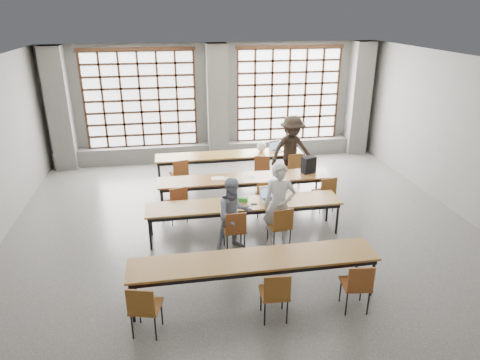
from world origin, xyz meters
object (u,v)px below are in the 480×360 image
object	(u,v)px
chair_mid_centre	(265,194)
chair_front_right	(281,223)
chair_front_left	(235,227)
chair_back_left	(180,172)
laptop_front	(269,196)
mouse	(290,199)
desk_row_a	(229,156)
chair_mid_right	(326,190)
chair_near_left	(144,305)
chair_near_mid	(275,291)
chair_near_right	(358,283)
student_male	(279,205)
desk_row_d	(254,262)
student_female	(234,214)
green_box	(241,199)
plastic_bag	(261,147)
chair_back_mid	(262,167)
desk_row_b	(244,180)
chair_back_right	(293,165)
desk_row_c	(244,206)
laptop_back	(276,148)
backpack	(309,165)
student_back	(292,150)
chair_mid_left	(177,201)
red_pouch	(146,304)
phone	(254,204)

from	to	relation	value
chair_mid_centre	chair_front_right	xyz separation A→B (m)	(-0.01, -1.39, 0.00)
chair_front_left	chair_back_left	bearing A→B (deg)	106.47
laptop_front	mouse	xyz separation A→B (m)	(0.41, -0.13, -0.04)
desk_row_a	chair_mid_right	bearing A→B (deg)	-51.62
chair_near_left	chair_near_mid	distance (m)	1.92
chair_back_left	chair_front_right	distance (m)	3.65
chair_near_right	student_male	xyz separation A→B (m)	(-0.68, 2.21, 0.32)
desk_row_d	student_female	world-z (taller)	student_female
green_box	desk_row_a	bearing A→B (deg)	86.26
chair_mid_right	green_box	world-z (taller)	chair_mid_right
plastic_bag	student_female	bearing A→B (deg)	-110.05
chair_back_mid	chair_front_right	xyz separation A→B (m)	(-0.32, -3.15, 0.00)
desk_row_d	plastic_bag	xyz separation A→B (m)	(1.26, 5.28, 0.21)
chair_back_left	desk_row_b	bearing A→B (deg)	-37.85
student_female	green_box	size ratio (longest dim) A/B	5.95
chair_back_mid	chair_back_right	bearing A→B (deg)	-0.08
desk_row_c	laptop_back	distance (m)	3.58
desk_row_d	backpack	xyz separation A→B (m)	(2.04, 3.52, 0.27)
chair_near_mid	laptop_front	bearing A→B (deg)	78.81
chair_near_mid	student_male	xyz separation A→B (m)	(0.62, 2.21, 0.32)
chair_back_right	student_back	distance (m)	0.41
chair_mid_left	chair_front_right	distance (m)	2.40
red_pouch	chair_mid_left	bearing A→B (deg)	80.56
chair_near_mid	mouse	xyz separation A→B (m)	(0.97, 2.69, 0.21)
chair_near_left	student_back	size ratio (longest dim) A/B	0.48
laptop_back	desk_row_b	bearing A→B (deg)	-123.81
chair_near_right	green_box	world-z (taller)	chair_near_right
desk_row_a	desk_row_c	world-z (taller)	same
chair_near_right	laptop_front	world-z (taller)	laptop_front
chair_mid_right	mouse	world-z (taller)	chair_mid_right
chair_mid_centre	student_back	size ratio (longest dim) A/B	0.48
desk_row_c	chair_mid_left	xyz separation A→B (m)	(-1.35, 0.77, -0.13)
laptop_back	plastic_bag	size ratio (longest dim) A/B	1.58
chair_near_mid	red_pouch	bearing A→B (deg)	177.61
chair_back_right	desk_row_d	bearing A→B (deg)	-113.26
desk_row_d	mouse	distance (m)	2.37
desk_row_a	chair_back_left	xyz separation A→B (m)	(-1.38, -0.63, -0.13)
chair_front_right	chair_near_right	distance (m)	2.18
student_male	student_female	world-z (taller)	student_male
chair_mid_left	laptop_front	world-z (taller)	laptop_front
backpack	desk_row_c	bearing A→B (deg)	-160.52
backpack	plastic_bag	xyz separation A→B (m)	(-0.78, 1.76, -0.06)
chair_near_right	phone	xyz separation A→B (m)	(-1.10, 2.61, 0.20)
chair_near_right	plastic_bag	distance (m)	5.92
desk_row_a	backpack	bearing A→B (deg)	-45.53
chair_back_right	chair_mid_left	xyz separation A→B (m)	(-3.11, -1.76, 0.00)
chair_mid_centre	desk_row_a	bearing A→B (deg)	101.05
mouse	desk_row_b	bearing A→B (deg)	117.07
chair_near_right	student_male	bearing A→B (deg)	107.10
chair_back_right	mouse	xyz separation A→B (m)	(-0.82, -2.54, 0.21)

